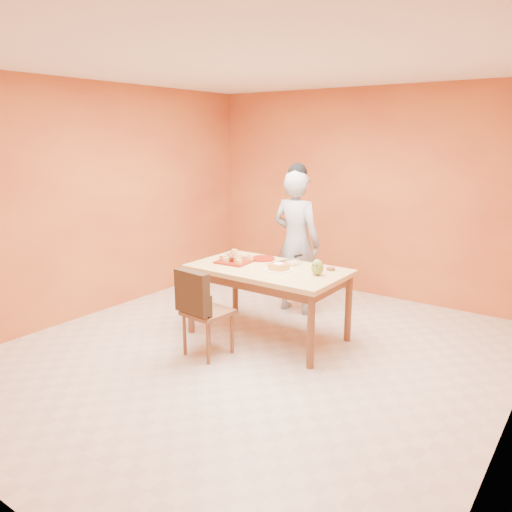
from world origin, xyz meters
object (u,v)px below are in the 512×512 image
Objects in this scene: pastry_platter at (235,261)px; red_dinner_plate at (262,259)px; egg_ornament at (317,267)px; dining_chair at (206,310)px; checker_tin at (331,269)px; sponge_cake at (279,266)px; person at (296,243)px; magenta_glass at (315,268)px; dining_table at (268,276)px.

pastry_platter is 0.32m from red_dinner_plate.
pastry_platter is at bearing 174.10° from egg_ornament.
dining_chair is 0.79m from pastry_platter.
sponge_cake is at bearing -145.12° from checker_tin.
egg_ornament is at bearing 133.22° from person.
person is 0.96m from checker_tin.
pastry_platter is at bearing -170.94° from magenta_glass.
pastry_platter is (-0.19, 0.70, 0.31)m from dining_chair.
checker_tin is at bearing 26.35° from dining_table.
pastry_platter is 2.17× the size of egg_ornament.
sponge_cake is at bearing 67.42° from dining_chair.
red_dinner_plate reaches higher than dining_table.
dining_table is 0.58m from egg_ornament.
dining_chair reaches higher than magenta_glass.
checker_tin is (0.43, 0.30, -0.02)m from sponge_cake.
dining_table is at bearing -45.48° from red_dinner_plate.
magenta_glass reaches higher than sponge_cake.
person is 1.00m from magenta_glass.
pastry_platter is at bearing 76.71° from person.
checker_tin is at bearing 17.31° from pastry_platter.
magenta_glass is (0.90, 0.14, 0.03)m from pastry_platter.
egg_ornament is 0.11m from magenta_glass.
sponge_cake is at bearing -34.64° from red_dinner_plate.
red_dinner_plate is (-0.07, -0.61, -0.08)m from person.
magenta_glass is at bearing -117.32° from checker_tin.
sponge_cake is 0.42m from egg_ornament.
checker_tin is at bearing 75.35° from egg_ornament.
person is at bearing 75.41° from pastry_platter.
sponge_cake reaches higher than red_dinner_plate.
dining_chair is 0.86m from sponge_cake.
egg_ornament is (0.81, -0.22, 0.07)m from red_dinner_plate.
dining_chair is 2.58× the size of pastry_platter.
dining_table is 0.90m from person.
checker_tin is at bearing 144.03° from person.
dining_table is at bearing -166.16° from magenta_glass.
person is 19.30× the size of magenta_glass.
dining_chair reaches higher than checker_tin.
dining_table is at bearing 174.53° from egg_ornament.
dining_table is 0.52m from magenta_glass.
red_dinner_plate is at bearing 84.86° from person.
dining_chair is 1.32m from checker_tin.
sponge_cake is 2.55× the size of checker_tin.
red_dinner_plate is 0.84m from egg_ornament.
red_dinner_plate is 0.75m from magenta_glass.
egg_ornament is at bearing -51.43° from magenta_glass.
magenta_glass is at bearing 13.84° from dining_table.
magenta_glass is (-0.06, 0.08, -0.03)m from egg_ornament.
person reaches higher than dining_chair.
checker_tin is (0.99, 0.31, 0.00)m from pastry_platter.
egg_ornament is 0.25m from checker_tin.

